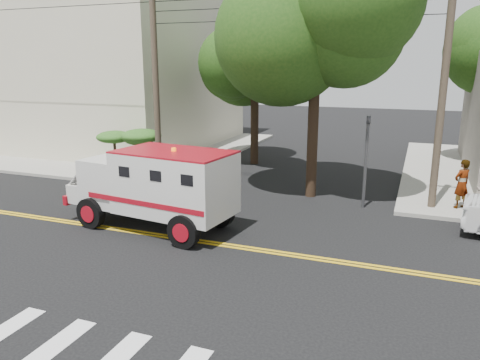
% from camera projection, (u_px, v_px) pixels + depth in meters
% --- Properties ---
extents(ground, '(100.00, 100.00, 0.00)m').
position_uv_depth(ground, '(217.00, 244.00, 14.67)').
color(ground, black).
rests_on(ground, ground).
extents(sidewalk_nw, '(17.00, 17.00, 0.15)m').
position_uv_depth(sidewalk_nw, '(115.00, 147.00, 31.61)').
color(sidewalk_nw, gray).
rests_on(sidewalk_nw, ground).
extents(building_left, '(16.00, 14.00, 10.00)m').
position_uv_depth(building_left, '(100.00, 69.00, 32.44)').
color(building_left, beige).
rests_on(building_left, sidewalk_nw).
extents(utility_pole_left, '(0.28, 0.28, 9.00)m').
position_uv_depth(utility_pole_left, '(156.00, 87.00, 20.98)').
color(utility_pole_left, '#382D23').
rests_on(utility_pole_left, ground).
extents(utility_pole_right, '(0.28, 0.28, 9.00)m').
position_uv_depth(utility_pole_right, '(443.00, 92.00, 16.99)').
color(utility_pole_right, '#382D23').
rests_on(utility_pole_right, ground).
extents(tree_main, '(6.08, 5.70, 9.85)m').
position_uv_depth(tree_main, '(327.00, 18.00, 17.88)').
color(tree_main, black).
rests_on(tree_main, ground).
extents(tree_left, '(4.48, 4.20, 7.70)m').
position_uv_depth(tree_left, '(259.00, 60.00, 24.90)').
color(tree_left, black).
rests_on(tree_left, ground).
extents(traffic_signal, '(0.15, 0.18, 3.60)m').
position_uv_depth(traffic_signal, '(366.00, 152.00, 17.87)').
color(traffic_signal, '#3F3F42').
rests_on(traffic_signal, ground).
extents(accessibility_sign, '(0.45, 0.10, 2.02)m').
position_uv_depth(accessibility_sign, '(150.00, 154.00, 22.10)').
color(accessibility_sign, '#3F3F42').
rests_on(accessibility_sign, ground).
extents(palm_planter, '(3.52, 2.63, 2.36)m').
position_uv_depth(palm_planter, '(133.00, 145.00, 22.88)').
color(palm_planter, '#1E3314').
rests_on(palm_planter, sidewalk_nw).
extents(armored_truck, '(6.27, 3.04, 2.75)m').
position_uv_depth(armored_truck, '(156.00, 184.00, 15.76)').
color(armored_truck, beige).
rests_on(armored_truck, ground).
extents(pedestrian_a, '(0.81, 0.80, 1.88)m').
position_uv_depth(pedestrian_a, '(462.00, 184.00, 17.64)').
color(pedestrian_a, gray).
rests_on(pedestrian_a, sidewalk_ne).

